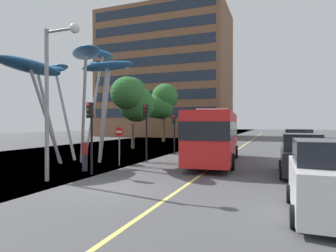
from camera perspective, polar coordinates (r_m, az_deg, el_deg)
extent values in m
cube|color=#4C4C4F|center=(12.16, -11.07, -12.44)|extent=(120.00, 240.00, 0.10)
cube|color=#E0D666|center=(11.03, 0.90, -13.53)|extent=(0.16, 144.00, 0.01)
cube|color=red|center=(19.58, 9.25, -1.86)|extent=(3.54, 10.41, 3.02)
cube|color=black|center=(19.57, 9.25, -0.63)|extent=(3.58, 10.52, 0.97)
cube|color=yellow|center=(24.60, 10.50, 1.44)|extent=(1.43, 0.23, 0.36)
cube|color=#B2B2B7|center=(19.58, 9.26, 2.90)|extent=(2.27, 3.74, 0.24)
cylinder|color=black|center=(22.74, 13.36, -5.01)|extent=(0.37, 0.98, 0.96)
cylinder|color=black|center=(22.98, 6.85, -4.95)|extent=(0.37, 0.98, 0.96)
cylinder|color=black|center=(16.81, 12.66, -6.98)|extent=(0.37, 0.98, 0.96)
cylinder|color=black|center=(17.13, 3.88, -6.83)|extent=(0.37, 0.98, 0.96)
cylinder|color=#9EA0A5|center=(19.86, -12.83, 2.18)|extent=(0.79, 0.25, 6.52)
ellipsoid|color=#388EDB|center=(20.04, -12.17, 11.52)|extent=(4.08, 1.61, 0.70)
cylinder|color=#9EA0A5|center=(21.81, -12.42, 2.71)|extent=(0.71, 0.92, 7.04)
ellipsoid|color=#4299E0|center=(22.38, -11.51, 11.71)|extent=(2.97, 3.51, 0.61)
cylinder|color=#9EA0A5|center=(22.85, -14.49, 4.18)|extent=(0.44, 2.91, 8.33)
ellipsoid|color=#4299E0|center=(24.62, -12.87, 13.65)|extent=(1.55, 2.97, 0.57)
cylinder|color=#9EA0A5|center=(23.02, -19.94, 2.56)|extent=(3.01, 1.34, 7.08)
ellipsoid|color=#4CA3E5|center=(24.71, -21.60, 10.59)|extent=(3.77, 2.39, 0.56)
cylinder|color=#9EA0A5|center=(21.22, -22.80, 2.01)|extent=(1.43, 1.18, 6.52)
ellipsoid|color=#4299E0|center=(21.63, -24.79, 10.60)|extent=(3.62, 3.18, 0.57)
cylinder|color=#9EA0A5|center=(19.75, -23.13, 1.62)|extent=(0.82, 2.24, 6.19)
ellipsoid|color=#4299E0|center=(19.55, -25.85, 10.64)|extent=(2.81, 4.39, 1.22)
cylinder|color=#9EA0A5|center=(19.64, -16.45, 3.09)|extent=(1.46, 1.36, 7.16)
ellipsoid|color=#4299E0|center=(19.35, -16.04, 13.78)|extent=(4.24, 4.06, 0.56)
cylinder|color=black|center=(15.45, -14.97, -2.45)|extent=(0.12, 0.12, 3.75)
cube|color=black|center=(15.33, -15.29, 3.04)|extent=(0.28, 0.24, 0.80)
sphere|color=red|center=(15.24, -15.58, 4.04)|extent=(0.18, 0.18, 0.18)
sphere|color=#3A2707|center=(15.23, -15.58, 3.06)|extent=(0.18, 0.18, 0.18)
sphere|color=black|center=(15.22, -15.57, 2.08)|extent=(0.18, 0.18, 0.18)
cylinder|color=black|center=(19.93, -4.31, -1.47)|extent=(0.12, 0.12, 3.96)
cube|color=black|center=(19.81, -4.48, 3.08)|extent=(0.28, 0.24, 0.80)
sphere|color=red|center=(19.71, -4.65, 3.86)|extent=(0.18, 0.18, 0.18)
sphere|color=#3A2707|center=(19.69, -4.64, 3.10)|extent=(0.18, 0.18, 0.18)
sphere|color=black|center=(19.68, -4.64, 2.34)|extent=(0.18, 0.18, 0.18)
cylinder|color=black|center=(24.88, 1.27, -1.69)|extent=(0.12, 0.12, 3.41)
cube|color=black|center=(24.73, 1.16, 1.32)|extent=(0.28, 0.24, 0.80)
sphere|color=red|center=(24.61, 1.06, 1.93)|extent=(0.18, 0.18, 0.18)
sphere|color=#3A2707|center=(24.60, 1.06, 1.32)|extent=(0.18, 0.18, 0.18)
sphere|color=black|center=(24.60, 1.06, 0.72)|extent=(0.18, 0.18, 0.18)
cube|color=silver|center=(9.45, 28.68, -10.70)|extent=(1.71, 4.09, 1.34)
cube|color=black|center=(9.31, 28.71, -4.58)|extent=(1.57, 2.25, 0.69)
cylinder|color=black|center=(10.73, 23.08, -12.32)|extent=(0.20, 0.60, 0.60)
cylinder|color=black|center=(8.28, 23.84, -16.22)|extent=(0.20, 0.60, 0.60)
cube|color=black|center=(16.09, 25.01, -6.40)|extent=(1.89, 4.31, 1.13)
cube|color=black|center=(16.00, 25.03, -2.90)|extent=(1.74, 2.37, 0.84)
cylinder|color=black|center=(17.56, 27.77, -7.30)|extent=(0.20, 0.60, 0.60)
cylinder|color=black|center=(17.43, 21.55, -7.34)|extent=(0.20, 0.60, 0.60)
cylinder|color=black|center=(14.94, 29.05, -8.69)|extent=(0.20, 0.60, 0.60)
cylinder|color=black|center=(14.79, 21.71, -8.75)|extent=(0.20, 0.60, 0.60)
cube|color=silver|center=(22.54, 24.46, -4.22)|extent=(1.87, 4.48, 1.29)
cube|color=black|center=(22.48, 24.47, -1.58)|extent=(1.72, 2.46, 0.79)
cylinder|color=black|center=(24.04, 26.47, -5.19)|extent=(0.20, 0.60, 0.60)
cylinder|color=black|center=(23.93, 21.99, -5.20)|extent=(0.20, 0.60, 0.60)
cylinder|color=black|center=(21.30, 27.22, -5.93)|extent=(0.20, 0.60, 0.60)
cylinder|color=black|center=(21.17, 22.16, -5.95)|extent=(0.20, 0.60, 0.60)
cylinder|color=gray|center=(14.39, -23.01, 3.84)|extent=(0.18, 0.18, 7.03)
cylinder|color=gray|center=(14.45, -20.67, 17.42)|extent=(1.59, 0.12, 0.12)
sphere|color=silver|center=(13.97, -18.10, 18.03)|extent=(0.44, 0.44, 0.44)
cylinder|color=brown|center=(30.50, -7.02, -2.03)|extent=(0.34, 0.34, 2.62)
sphere|color=#2D6B2D|center=(31.58, -7.46, 6.49)|extent=(3.50, 3.50, 3.50)
sphere|color=#2D6B2D|center=(29.72, -8.15, 6.50)|extent=(3.38, 3.38, 3.38)
sphere|color=#2D6B2D|center=(30.83, -6.26, 4.39)|extent=(3.82, 3.82, 3.82)
cylinder|color=brown|center=(41.82, -0.87, -0.46)|extent=(0.46, 0.46, 3.87)
sphere|color=#2D6B2D|center=(41.78, -1.85, 4.31)|extent=(3.18, 3.18, 3.18)
sphere|color=#2D6B2D|center=(41.78, -2.01, 3.99)|extent=(3.65, 3.65, 3.65)
sphere|color=#2D6B2D|center=(42.13, -0.61, 5.84)|extent=(3.87, 3.87, 3.87)
sphere|color=#2D6B2D|center=(41.87, -1.32, 3.89)|extent=(3.65, 3.65, 3.65)
sphere|color=#2D6B2D|center=(42.77, -1.91, 3.70)|extent=(2.66, 2.66, 2.66)
cylinder|color=#2D3342|center=(16.85, -16.23, -7.02)|extent=(0.29, 0.29, 0.94)
cylinder|color=maroon|center=(16.77, -16.24, -4.38)|extent=(0.34, 0.34, 0.62)
sphere|color=beige|center=(16.74, -16.24, -2.95)|extent=(0.22, 0.22, 0.22)
cylinder|color=gray|center=(18.50, -9.66, -3.99)|extent=(0.08, 0.08, 2.44)
cylinder|color=red|center=(18.42, -9.71, -1.14)|extent=(0.60, 0.03, 0.60)
cube|color=white|center=(18.39, -9.76, -1.14)|extent=(0.40, 0.04, 0.11)
cube|color=brown|center=(61.75, -0.47, 10.08)|extent=(26.08, 15.22, 25.81)
cube|color=#1E2838|center=(53.89, -3.40, 2.68)|extent=(24.51, 0.08, 1.81)
cube|color=#1E2838|center=(54.11, -3.41, 6.09)|extent=(24.51, 0.08, 1.81)
cube|color=#1E2838|center=(54.51, -3.41, 9.47)|extent=(24.51, 0.08, 1.81)
cube|color=#1E2838|center=(55.10, -3.41, 12.79)|extent=(24.51, 0.08, 1.81)
cube|color=#1E2838|center=(55.88, -3.41, 16.02)|extent=(24.51, 0.08, 1.81)
cube|color=#1E2838|center=(56.82, -3.41, 19.16)|extent=(24.51, 0.08, 1.81)
cube|color=#1E2838|center=(57.93, -3.42, 22.18)|extent=(24.51, 0.08, 1.81)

